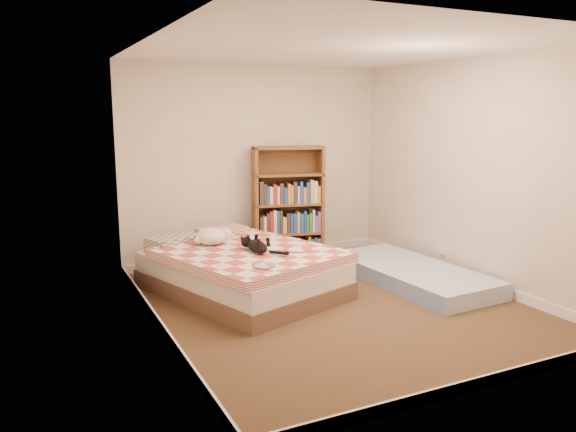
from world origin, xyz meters
name	(u,v)px	position (x,y,z in m)	size (l,w,h in m)	color
room	(335,186)	(0.00, 0.00, 1.20)	(3.51, 4.01, 2.51)	#402B1B
bed	(240,269)	(-0.70, 0.79, 0.25)	(2.00, 2.39, 0.55)	brown
bookshelf	(287,219)	(0.31, 1.73, 0.55)	(0.96, 0.50, 1.49)	brown
floor_mattress	(411,274)	(1.18, 0.28, 0.09)	(0.93, 2.06, 0.19)	#7595C4
black_cat	(256,246)	(-0.61, 0.54, 0.55)	(0.25, 0.62, 0.14)	black
white_dog	(212,236)	(-0.93, 1.04, 0.58)	(0.48, 0.49, 0.18)	white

